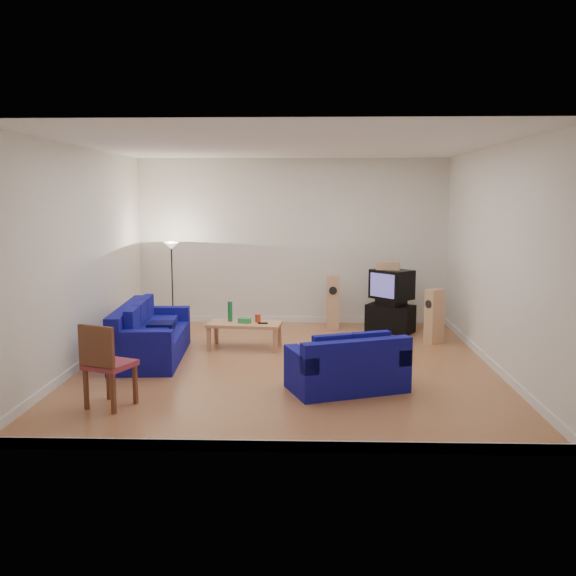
{
  "coord_description": "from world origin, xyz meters",
  "views": [
    {
      "loc": [
        0.31,
        -9.23,
        2.5
      ],
      "look_at": [
        0.0,
        0.4,
        1.1
      ],
      "focal_mm": 40.0,
      "sensor_mm": 36.0,
      "label": 1
    }
  ],
  "objects_px": {
    "sofa_loveseat": "(348,370)",
    "television": "(392,284)",
    "sofa_three_seat": "(148,339)",
    "tv_stand": "(390,318)",
    "coffee_table": "(245,326)"
  },
  "relations": [
    {
      "from": "sofa_three_seat",
      "to": "sofa_loveseat",
      "type": "bearing_deg",
      "value": 58.75
    },
    {
      "from": "television",
      "to": "sofa_three_seat",
      "type": "bearing_deg",
      "value": -104.32
    },
    {
      "from": "sofa_three_seat",
      "to": "coffee_table",
      "type": "xyz_separation_m",
      "value": [
        1.42,
        0.71,
        0.07
      ]
    },
    {
      "from": "sofa_three_seat",
      "to": "tv_stand",
      "type": "distance_m",
      "value": 4.48
    },
    {
      "from": "coffee_table",
      "to": "television",
      "type": "distance_m",
      "value": 2.96
    },
    {
      "from": "sofa_three_seat",
      "to": "tv_stand",
      "type": "relative_size",
      "value": 2.65
    },
    {
      "from": "sofa_loveseat",
      "to": "coffee_table",
      "type": "height_order",
      "value": "sofa_loveseat"
    },
    {
      "from": "sofa_loveseat",
      "to": "television",
      "type": "bearing_deg",
      "value": 54.11
    },
    {
      "from": "tv_stand",
      "to": "sofa_loveseat",
      "type": "bearing_deg",
      "value": -75.89
    },
    {
      "from": "sofa_loveseat",
      "to": "television",
      "type": "height_order",
      "value": "television"
    },
    {
      "from": "sofa_three_seat",
      "to": "sofa_loveseat",
      "type": "distance_m",
      "value": 3.36
    },
    {
      "from": "tv_stand",
      "to": "television",
      "type": "bearing_deg",
      "value": 102.22
    },
    {
      "from": "sofa_three_seat",
      "to": "sofa_loveseat",
      "type": "xyz_separation_m",
      "value": [
        2.98,
        -1.56,
        -0.03
      ]
    },
    {
      "from": "sofa_loveseat",
      "to": "coffee_table",
      "type": "relative_size",
      "value": 1.32
    },
    {
      "from": "sofa_three_seat",
      "to": "television",
      "type": "xyz_separation_m",
      "value": [
        3.99,
        2.11,
        0.57
      ]
    }
  ]
}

